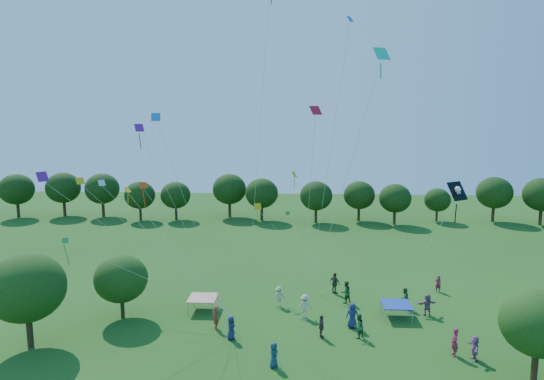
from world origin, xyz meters
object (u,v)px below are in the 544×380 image
(near_tree_west, at_px, (26,287))
(near_tree_east, at_px, (538,323))
(near_tree_north, at_px, (121,279))
(red_high_kite, at_px, (268,21))
(tent_red_stripe, at_px, (203,298))
(pirate_kite, at_px, (456,193))
(tent_blue, at_px, (396,305))

(near_tree_west, xyz_separation_m, near_tree_east, (31.94, -2.65, -0.55))
(near_tree_north, xyz_separation_m, red_high_kite, (11.42, -2.30, 18.39))
(tent_red_stripe, xyz_separation_m, pirate_kite, (16.86, -7.94, 9.93))
(near_tree_west, distance_m, tent_blue, 26.62)
(tent_blue, bearing_deg, red_high_kite, -160.18)
(near_tree_east, distance_m, pirate_kite, 8.78)
(near_tree_west, bearing_deg, tent_blue, 13.60)
(pirate_kite, bearing_deg, near_tree_west, 177.53)
(tent_blue, relative_size, pirate_kite, 0.21)
(red_high_kite, bearing_deg, pirate_kite, -18.89)
(near_tree_north, bearing_deg, near_tree_east, -15.60)
(near_tree_north, height_order, pirate_kite, pirate_kite)
(near_tree_east, relative_size, red_high_kite, 0.22)
(near_tree_north, relative_size, red_high_kite, 0.20)
(near_tree_north, xyz_separation_m, pirate_kite, (22.77, -6.19, 7.81))
(near_tree_north, relative_size, tent_blue, 2.27)
(tent_red_stripe, xyz_separation_m, tent_blue, (15.25, -0.55, 0.00))
(tent_blue, bearing_deg, tent_red_stripe, 177.94)
(near_tree_west, height_order, pirate_kite, pirate_kite)
(tent_red_stripe, bearing_deg, near_tree_east, -23.64)
(near_tree_north, bearing_deg, tent_red_stripe, 16.54)
(near_tree_east, height_order, pirate_kite, pirate_kite)
(tent_blue, bearing_deg, near_tree_north, -176.73)
(tent_blue, relative_size, red_high_kite, 0.09)
(near_tree_west, height_order, tent_red_stripe, near_tree_west)
(pirate_kite, bearing_deg, near_tree_east, -17.57)
(near_tree_west, bearing_deg, pirate_kite, -2.47)
(near_tree_west, xyz_separation_m, tent_red_stripe, (10.44, 6.77, -3.17))
(near_tree_north, relative_size, pirate_kite, 0.48)
(tent_red_stripe, bearing_deg, red_high_kite, -36.38)
(near_tree_east, height_order, tent_blue, near_tree_east)
(red_high_kite, bearing_deg, near_tree_north, 168.61)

